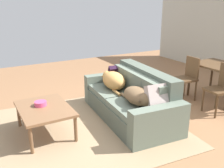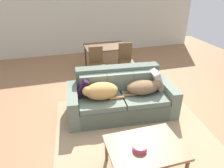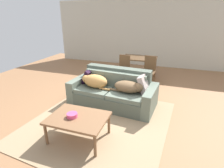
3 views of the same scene
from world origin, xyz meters
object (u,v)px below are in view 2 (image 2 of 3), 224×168
at_px(dining_table, 106,49).
at_px(dining_chair_near_left, 97,63).
at_px(coffee_table, 145,149).
at_px(dog_on_left_cushion, 100,91).
at_px(dining_chair_near_right, 126,59).
at_px(bowl_on_coffee_table, 140,147).
at_px(dog_on_right_cushion, 144,87).
at_px(throw_pillow_by_left_arm, 82,86).
at_px(couch, 121,97).
at_px(throw_pillow_by_right_arm, 156,79).

distance_m(dining_table, dining_chair_near_left, 0.72).
relative_size(coffee_table, dining_table, 0.87).
bearing_deg(dog_on_left_cushion, dining_chair_near_left, 85.42).
relative_size(coffee_table, dining_chair_near_right, 1.09).
distance_m(bowl_on_coffee_table, dining_chair_near_left, 3.05).
relative_size(dog_on_left_cushion, dining_chair_near_right, 0.82).
height_order(dog_on_left_cushion, dining_table, dining_table).
xyz_separation_m(coffee_table, dining_table, (0.38, 3.59, 0.27)).
relative_size(dog_on_left_cushion, dog_on_right_cushion, 0.94).
distance_m(dog_on_right_cushion, dining_chair_near_right, 1.72).
bearing_deg(throw_pillow_by_left_arm, bowl_on_coffee_table, -73.56).
distance_m(couch, throw_pillow_by_right_arm, 0.80).
bearing_deg(dog_on_right_cushion, throw_pillow_by_right_arm, 30.03).
distance_m(throw_pillow_by_left_arm, coffee_table, 1.75).
relative_size(couch, throw_pillow_by_right_arm, 5.16).
bearing_deg(coffee_table, throw_pillow_by_right_arm, 59.24).
xyz_separation_m(dog_on_left_cushion, dining_chair_near_left, (0.28, 1.63, -0.09)).
distance_m(throw_pillow_by_right_arm, dining_chair_near_left, 1.77).
bearing_deg(coffee_table, dining_chair_near_left, 90.17).
relative_size(dog_on_left_cushion, dining_chair_near_left, 0.84).
bearing_deg(couch, dining_table, 88.73).
bearing_deg(dining_chair_near_right, bowl_on_coffee_table, -99.35).
height_order(couch, throw_pillow_by_left_arm, couch).
distance_m(couch, dining_chair_near_right, 1.68).
bearing_deg(throw_pillow_by_right_arm, couch, 178.93).
xyz_separation_m(couch, dining_chair_near_right, (0.65, 1.54, 0.19)).
bearing_deg(dining_chair_near_right, throw_pillow_by_right_arm, -79.57).
bearing_deg(dining_chair_near_right, couch, -106.05).
height_order(throw_pillow_by_right_arm, dining_chair_near_right, dining_chair_near_right).
bearing_deg(dining_chair_near_left, dog_on_right_cushion, -67.49).
relative_size(dog_on_right_cushion, dining_chair_near_right, 0.87).
xyz_separation_m(dog_on_right_cushion, coffee_table, (-0.57, -1.36, -0.17)).
relative_size(coffee_table, bowl_on_coffee_table, 5.36).
bearing_deg(throw_pillow_by_right_arm, dog_on_right_cushion, -155.11).
distance_m(couch, dog_on_left_cushion, 0.53).
height_order(dog_on_right_cushion, coffee_table, dog_on_right_cushion).
distance_m(throw_pillow_by_left_arm, dining_chair_near_left, 1.50).
distance_m(dog_on_left_cushion, bowl_on_coffee_table, 1.43).
bearing_deg(dining_table, throw_pillow_by_right_arm, -76.17).
bearing_deg(dining_chair_near_left, couch, -80.80).
relative_size(throw_pillow_by_right_arm, coffee_table, 0.41).
distance_m(dog_on_left_cushion, dining_chair_near_right, 2.00).
bearing_deg(dining_table, bowl_on_coffee_table, -97.51).
height_order(dog_on_right_cushion, throw_pillow_by_right_arm, throw_pillow_by_right_arm).
bearing_deg(dining_chair_near_left, bowl_on_coffee_table, -88.46).
bearing_deg(bowl_on_coffee_table, dog_on_left_cushion, 97.81).
height_order(couch, dog_on_right_cushion, couch).
distance_m(couch, coffee_table, 1.53).
relative_size(couch, dining_table, 1.85).
bearing_deg(couch, throw_pillow_by_right_arm, 4.07).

